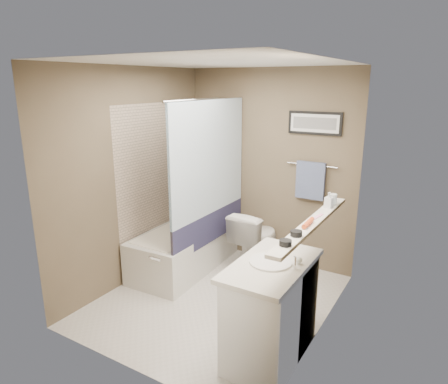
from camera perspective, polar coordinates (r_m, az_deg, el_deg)
The scene contains 33 objects.
ground at distance 4.39m, azimuth -1.04°, elevation -15.11°, with size 2.50×2.50×0.00m, color beige.
ceiling at distance 3.78m, azimuth -1.23°, elevation 17.73°, with size 2.20×2.50×0.04m, color white.
wall_back at distance 4.97m, azimuth 6.42°, elevation 3.40°, with size 2.20×0.04×2.40m, color brown.
wall_front at distance 2.99m, azimuth -13.76°, elevation -5.12°, with size 2.20×0.04×2.40m, color brown.
wall_left at distance 4.56m, azimuth -12.71°, elevation 2.03°, with size 0.04×2.50×2.40m, color brown.
wall_right at distance 3.49m, azimuth 14.11°, elevation -2.20°, with size 0.04×2.50×2.40m, color brown.
tile_surround at distance 4.98m, azimuth -8.74°, elevation 0.97°, with size 0.02×1.55×2.00m, color tan.
curtain_rod at distance 4.42m, azimuth -2.18°, elevation 13.11°, with size 0.02×0.02×1.55m, color silver.
curtain_upper at distance 4.49m, azimuth -2.09°, elevation 4.80°, with size 0.03×1.45×1.28m, color silver.
curtain_lower at distance 4.71m, azimuth -1.99°, elevation -5.05°, with size 0.03×1.45×0.36m, color #272647.
mirror at distance 3.24m, azimuth 13.98°, elevation 4.16°, with size 0.02×1.60×1.00m, color silver.
shelf at distance 3.39m, azimuth 12.52°, elevation -4.36°, with size 0.12×1.60×0.03m, color silver.
towel_bar at distance 4.74m, azimuth 12.44°, elevation 3.78°, with size 0.02×0.02×0.60m, color silver.
towel at distance 4.76m, azimuth 12.24°, elevation 1.62°, with size 0.34×0.05×0.44m, color #7D8EB6.
art_frame at distance 4.69m, azimuth 12.85°, elevation 9.57°, with size 0.62×0.03×0.26m, color black.
art_mat at distance 4.67m, azimuth 12.80°, elevation 9.56°, with size 0.56×0.00×0.20m, color white.
art_image at distance 4.67m, azimuth 12.78°, elevation 9.55°, with size 0.50×0.00×0.13m, color #595959.
door at distance 2.73m, azimuth -5.21°, elevation -11.35°, with size 0.80×0.02×2.00m, color silver.
door_handle at distance 2.96m, azimuth -9.87°, elevation -9.36°, with size 0.02×0.02×0.10m, color silver.
bathtub at distance 4.99m, azimuth -5.59°, elevation -7.98°, with size 0.70×1.50×0.50m, color silver.
tub_rim at distance 4.90m, azimuth -5.67°, elevation -5.29°, with size 0.56×1.36×0.02m, color white.
toilet at distance 4.94m, azimuth 4.51°, elevation -6.70°, with size 0.42×0.73×0.74m, color white.
vanity at distance 3.45m, azimuth 6.75°, elevation -16.69°, with size 0.50×0.90×0.80m, color white.
countertop at distance 3.25m, azimuth 6.82°, elevation -10.36°, with size 0.54×0.96×0.04m, color beige.
sink_basin at distance 3.24m, azimuth 6.67°, elevation -9.88°, with size 0.34×0.34×0.01m, color silver.
faucet_spout at distance 3.16m, azimuth 10.05°, elevation -9.91°, with size 0.02×0.02×0.10m, color white.
faucet_knob at distance 3.25m, azimuth 10.68°, elevation -9.55°, with size 0.05×0.05×0.05m, color silver.
candle_bowl_near at distance 2.87m, azimuth 8.77°, elevation -7.17°, with size 0.09×0.09×0.04m, color black.
candle_bowl_far at distance 3.05m, azimuth 10.28°, elevation -5.84°, with size 0.09×0.09×0.04m, color black.
hair_brush_front at distance 3.28m, azimuth 11.92°, elevation -4.34°, with size 0.04×0.04×0.22m, color #D34A1D.
pink_comb at distance 3.51m, azimuth 13.27°, elevation -3.40°, with size 0.03×0.16×0.01m, color pink.
glass_jar at distance 3.89m, azimuth 15.23°, elevation -1.00°, with size 0.08×0.08×0.10m, color silver.
soap_bottle at distance 3.77m, azimuth 14.76°, elevation -1.10°, with size 0.07×0.07×0.15m, color #999999.
Camera 1 is at (2.01, -3.20, 2.23)m, focal length 32.00 mm.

